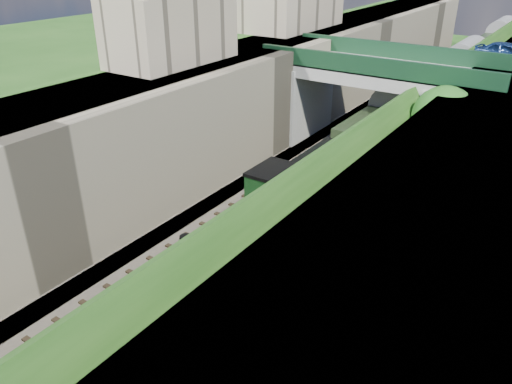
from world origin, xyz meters
TOP-DOWN VIEW (x-y plane):
  - ground at (0.00, 0.00)m, footprint 160.00×160.00m
  - trackbed at (0.00, 20.00)m, footprint 10.00×90.00m
  - retaining_wall at (-5.50, 20.00)m, footprint 1.00×90.00m
  - street_plateau_left at (-9.00, 20.00)m, footprint 6.00×90.00m
  - street_plateau_right at (9.50, 20.00)m, footprint 8.00×90.00m
  - embankment_slope at (5.06, 18.40)m, footprint 4.55×90.00m
  - track_left at (-2.00, 20.00)m, footprint 2.50×90.00m
  - track_right at (1.20, 20.00)m, footprint 2.50×90.00m
  - road_bridge at (0.94, 24.00)m, footprint 16.00×6.40m
  - building_near at (-9.50, 14.00)m, footprint 4.00×8.00m
  - tree at (5.91, 19.47)m, footprint 3.60×3.80m
  - car_blue at (7.15, 28.68)m, footprint 4.58×2.53m
  - locomotive at (1.20, 6.50)m, footprint 3.10×10.23m
  - tender at (1.20, 13.86)m, footprint 2.70×6.00m
  - coach_front at (1.20, 26.46)m, footprint 2.90×18.00m
  - coach_middle at (1.20, 45.26)m, footprint 2.90×18.00m
  - coach_rear at (1.20, 64.06)m, footprint 2.90×18.00m

SIDE VIEW (x-z plane):
  - ground at x=0.00m, z-range 0.00..0.00m
  - trackbed at x=0.00m, z-range 0.00..0.20m
  - track_left at x=-2.00m, z-range 0.15..0.35m
  - track_right at x=1.20m, z-range 0.15..0.35m
  - tender at x=1.20m, z-range 0.09..3.14m
  - locomotive at x=1.20m, z-range -0.02..3.81m
  - coach_front at x=1.20m, z-range 0.20..3.90m
  - coach_middle at x=1.20m, z-range 0.20..3.90m
  - coach_rear at x=1.20m, z-range 0.20..3.90m
  - embankment_slope at x=5.06m, z-range -0.42..6.14m
  - street_plateau_right at x=9.50m, z-range 0.00..6.25m
  - retaining_wall at x=-5.50m, z-range 0.00..7.00m
  - street_plateau_left at x=-9.00m, z-range 0.00..7.00m
  - road_bridge at x=0.94m, z-range 0.45..7.70m
  - tree at x=5.91m, z-range 1.35..7.95m
  - car_blue at x=7.15m, z-range 6.25..7.72m
  - building_near at x=-9.50m, z-range 7.00..11.00m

